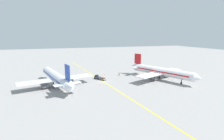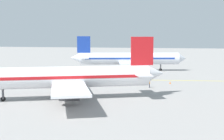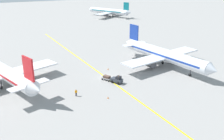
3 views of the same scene
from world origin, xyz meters
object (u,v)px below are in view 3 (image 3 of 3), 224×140
object	(u,v)px
baggage_cart_trailing	(107,77)
traffic_cone_mid_apron	(128,61)
airplane_at_gate	(3,72)
airplane_adjacent_stand	(164,55)
traffic_cone_near_nose	(108,97)
traffic_cone_by_wingtip	(108,69)
airplane_distant_taxiing	(109,11)
baggage_tug_dark	(117,80)
ground_crew_worker	(76,93)

from	to	relation	value
baggage_cart_trailing	traffic_cone_mid_apron	size ratio (longest dim) A/B	5.36
airplane_at_gate	airplane_adjacent_stand	xyz separation A→B (m)	(44.64, -3.99, 0.00)
airplane_adjacent_stand	traffic_cone_near_nose	distance (m)	27.15
traffic_cone_mid_apron	traffic_cone_by_wingtip	bearing A→B (deg)	-156.14
airplane_adjacent_stand	traffic_cone_by_wingtip	size ratio (longest dim) A/B	63.93
airplane_distant_taxiing	traffic_cone_near_nose	bearing A→B (deg)	-112.79
airplane_adjacent_stand	airplane_distant_taxiing	xyz separation A→B (m)	(20.30, 90.91, -0.37)
baggage_cart_trailing	traffic_cone_mid_apron	world-z (taller)	baggage_cart_trailing
airplane_at_gate	baggage_tug_dark	xyz separation A→B (m)	(26.72, -9.93, -2.81)
traffic_cone_by_wingtip	airplane_adjacent_stand	bearing A→B (deg)	-13.11
ground_crew_worker	traffic_cone_near_nose	bearing A→B (deg)	-32.97
airplane_adjacent_stand	traffic_cone_near_nose	world-z (taller)	airplane_adjacent_stand
ground_crew_worker	traffic_cone_mid_apron	distance (m)	27.60
ground_crew_worker	traffic_cone_mid_apron	xyz separation A→B (m)	(21.92, 16.75, -0.63)
baggage_cart_trailing	traffic_cone_mid_apron	distance (m)	15.98
airplane_at_gate	baggage_tug_dark	world-z (taller)	airplane_at_gate
airplane_adjacent_stand	traffic_cone_by_wingtip	world-z (taller)	airplane_adjacent_stand
baggage_cart_trailing	traffic_cone_by_wingtip	size ratio (longest dim) A/B	5.36
airplane_at_gate	ground_crew_worker	world-z (taller)	airplane_at_gate
airplane_adjacent_stand	baggage_cart_trailing	xyz separation A→B (m)	(-19.65, -3.14, -2.95)
airplane_adjacent_stand	ground_crew_worker	world-z (taller)	airplane_adjacent_stand
airplane_at_gate	airplane_distant_taxiing	size ratio (longest dim) A/B	1.21
airplane_adjacent_stand	baggage_tug_dark	xyz separation A→B (m)	(-17.91, -5.94, -2.81)
airplane_distant_taxiing	baggage_cart_trailing	size ratio (longest dim) A/B	9.57
airplane_adjacent_stand	traffic_cone_mid_apron	xyz separation A→B (m)	(-7.84, 7.62, -3.43)
baggage_tug_dark	traffic_cone_near_nose	xyz separation A→B (m)	(-5.54, -7.28, -0.63)
airplane_distant_taxiing	traffic_cone_by_wingtip	xyz separation A→B (m)	(-36.71, -87.08, -3.06)
airplane_at_gate	traffic_cone_mid_apron	world-z (taller)	airplane_at_gate
baggage_tug_dark	airplane_at_gate	bearing A→B (deg)	159.62
baggage_tug_dark	ground_crew_worker	bearing A→B (deg)	-164.91
airplane_adjacent_stand	baggage_cart_trailing	bearing A→B (deg)	-170.92
airplane_at_gate	traffic_cone_mid_apron	bearing A→B (deg)	5.63
baggage_cart_trailing	ground_crew_worker	world-z (taller)	ground_crew_worker
ground_crew_worker	traffic_cone_near_nose	world-z (taller)	ground_crew_worker
airplane_at_gate	traffic_cone_mid_apron	size ratio (longest dim) A/B	61.93
airplane_at_gate	baggage_tug_dark	size ratio (longest dim) A/B	10.20
airplane_at_gate	ground_crew_worker	bearing A→B (deg)	-41.42
airplane_distant_taxiing	baggage_tug_dark	size ratio (longest dim) A/B	8.44
airplane_adjacent_stand	ground_crew_worker	xyz separation A→B (m)	(-29.76, -9.14, -2.80)
airplane_distant_taxiing	baggage_tug_dark	distance (m)	104.14
airplane_adjacent_stand	traffic_cone_near_nose	xyz separation A→B (m)	(-23.46, -13.23, -3.43)
airplane_at_gate	traffic_cone_near_nose	bearing A→B (deg)	-39.10
baggage_cart_trailing	traffic_cone_mid_apron	xyz separation A→B (m)	(11.81, 10.76, -0.49)
airplane_adjacent_stand	baggage_tug_dark	size ratio (longest dim) A/B	10.53
baggage_cart_trailing	ground_crew_worker	bearing A→B (deg)	-149.32
baggage_cart_trailing	traffic_cone_by_wingtip	distance (m)	7.69
airplane_distant_taxiing	traffic_cone_by_wingtip	size ratio (longest dim) A/B	51.28
airplane_at_gate	traffic_cone_near_nose	size ratio (longest dim) A/B	61.93
airplane_at_gate	airplane_adjacent_stand	size ratio (longest dim) A/B	0.97
baggage_cart_trailing	traffic_cone_near_nose	size ratio (longest dim) A/B	5.36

